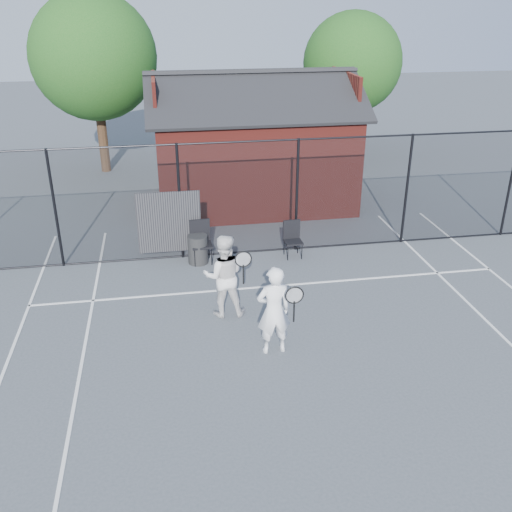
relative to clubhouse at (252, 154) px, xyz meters
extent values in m
plane|color=#454B4F|center=(-0.50, -9.00, -1.61)|extent=(80.00, 80.00, 0.00)
cube|color=white|center=(-0.50, -6.00, -1.60)|extent=(11.00, 0.06, 0.01)
cube|color=white|center=(-4.61, -11.00, -1.60)|extent=(0.06, 18.00, 0.01)
cube|color=white|center=(-0.50, -6.15, -1.60)|extent=(0.06, 0.30, 0.01)
cylinder|color=black|center=(-5.50, -4.00, -0.11)|extent=(0.07, 0.07, 3.00)
cylinder|color=black|center=(-2.50, -4.00, -0.11)|extent=(0.07, 0.07, 3.00)
cylinder|color=black|center=(0.50, -4.00, -0.11)|extent=(0.07, 0.07, 3.00)
cylinder|color=black|center=(3.50, -4.00, -0.11)|extent=(0.07, 0.07, 3.00)
cylinder|color=black|center=(6.50, -4.00, -0.11)|extent=(0.07, 0.07, 3.00)
cylinder|color=black|center=(-0.50, -4.00, 1.36)|extent=(22.00, 0.04, 0.04)
cylinder|color=black|center=(-0.50, -4.00, -1.58)|extent=(22.00, 0.04, 0.04)
cube|color=black|center=(-0.50, -4.00, -0.11)|extent=(22.00, 3.00, 0.01)
cube|color=black|center=(-2.80, -4.02, -0.61)|extent=(1.60, 0.04, 1.60)
cube|color=maroon|center=(0.00, 0.00, -0.11)|extent=(6.00, 4.00, 3.00)
cube|color=black|center=(0.00, -1.00, 1.92)|extent=(6.50, 2.36, 1.32)
cube|color=black|center=(0.00, 1.00, 1.92)|extent=(6.50, 2.36, 1.32)
cube|color=maroon|center=(-2.95, 0.00, 1.92)|extent=(0.10, 2.80, 1.06)
cube|color=maroon|center=(2.95, 0.00, 1.92)|extent=(0.10, 2.80, 1.06)
cylinder|color=#332614|center=(-5.00, 4.50, -0.35)|extent=(0.36, 0.36, 2.52)
sphere|color=#174B15|center=(-5.00, 4.50, 2.59)|extent=(4.48, 4.48, 4.48)
cylinder|color=#332614|center=(5.00, 5.50, -0.49)|extent=(0.36, 0.36, 2.23)
sphere|color=#174B15|center=(5.00, 5.50, 2.11)|extent=(3.97, 3.97, 3.97)
imported|color=white|center=(-1.02, -8.60, -0.72)|extent=(0.68, 0.47, 1.78)
torus|color=black|center=(-0.72, -8.96, -0.23)|extent=(0.35, 0.03, 0.35)
cylinder|color=black|center=(-0.72, -8.96, -0.56)|extent=(0.03, 0.03, 0.43)
imported|color=white|center=(-1.77, -7.04, -0.70)|extent=(0.93, 0.75, 1.81)
torus|color=black|center=(-1.41, -7.41, -0.18)|extent=(0.35, 0.03, 0.35)
cylinder|color=black|center=(-1.41, -7.41, -0.52)|extent=(0.03, 0.03, 0.43)
cube|color=black|center=(-2.03, -4.40, -1.07)|extent=(0.55, 0.57, 1.06)
cube|color=black|center=(0.33, -4.46, -1.14)|extent=(0.47, 0.48, 0.93)
cylinder|color=black|center=(-2.13, -4.40, -1.24)|extent=(0.62, 0.62, 0.74)
camera|label=1|loc=(-2.89, -17.61, 4.64)|focal=40.00mm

